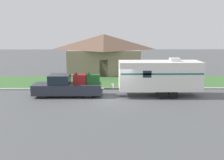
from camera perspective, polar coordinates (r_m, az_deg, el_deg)
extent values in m
plane|color=#515456|center=(20.41, 1.20, -4.56)|extent=(120.00, 120.00, 0.00)
cube|color=#ADADA8|center=(24.03, 0.87, -2.01)|extent=(80.00, 0.30, 0.14)
cube|color=#3D6B33|center=(27.61, 0.63, -0.42)|extent=(80.00, 7.00, 0.03)
cube|color=gray|center=(33.61, -1.83, 4.33)|extent=(9.08, 6.22, 3.18)
pyramid|color=brown|center=(33.42, -1.86, 8.74)|extent=(9.80, 6.71, 1.99)
cube|color=#4C3828|center=(30.63, -1.91, 2.67)|extent=(1.00, 0.06, 2.10)
cylinder|color=black|center=(21.51, -15.61, -3.06)|extent=(0.80, 0.28, 0.80)
cylinder|color=black|center=(22.97, -14.66, -2.13)|extent=(0.80, 0.28, 0.80)
cylinder|color=black|center=(20.87, -5.41, -3.12)|extent=(0.80, 0.28, 0.80)
cylinder|color=black|center=(22.37, -5.11, -2.15)|extent=(0.80, 0.28, 0.80)
cube|color=#282D38|center=(22.01, -13.33, -1.95)|extent=(3.30, 1.91, 0.87)
cube|color=#19232D|center=(21.73, -11.89, 0.18)|extent=(1.71, 1.75, 0.79)
cube|color=#282D38|center=(21.58, -5.81, -1.96)|extent=(2.49, 1.91, 0.87)
cube|color=#333333|center=(21.58, -2.34, -2.77)|extent=(0.12, 1.72, 0.20)
cube|color=maroon|center=(21.46, -7.30, 0.21)|extent=(1.14, 0.80, 0.80)
cube|color=black|center=(21.42, -8.31, 1.47)|extent=(0.10, 0.88, 0.08)
cube|color=#194C1E|center=(21.37, -4.39, 0.22)|extent=(1.14, 0.80, 0.80)
cube|color=black|center=(21.31, -5.39, 1.48)|extent=(0.10, 0.88, 0.08)
cylinder|color=black|center=(21.06, 11.54, -3.18)|extent=(0.79, 0.22, 0.79)
cylinder|color=black|center=(23.02, 10.45, -1.94)|extent=(0.79, 0.22, 0.79)
cylinder|color=black|center=(21.26, 13.83, -3.15)|extent=(0.79, 0.22, 0.79)
cylinder|color=black|center=(23.20, 12.55, -1.92)|extent=(0.79, 0.22, 0.79)
cube|color=silver|center=(21.73, 10.79, 1.06)|extent=(6.92, 2.34, 2.41)
cube|color=#1E6660|center=(20.55, 11.48, 1.33)|extent=(6.78, 0.01, 0.14)
cube|color=#383838|center=(21.51, -0.11, -1.98)|extent=(1.30, 0.12, 0.10)
cylinder|color=silver|center=(21.46, 0.07, -1.39)|extent=(0.28, 0.28, 0.36)
cube|color=silver|center=(21.84, 14.13, 4.54)|extent=(0.80, 0.68, 0.28)
cube|color=#19232D|center=(20.32, 8.05, 1.33)|extent=(0.70, 0.01, 0.56)
cylinder|color=brown|center=(24.86, -8.76, -0.52)|extent=(0.09, 0.09, 1.14)
cube|color=#B2B2B2|center=(24.74, -8.81, 1.03)|extent=(0.48, 0.20, 0.22)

